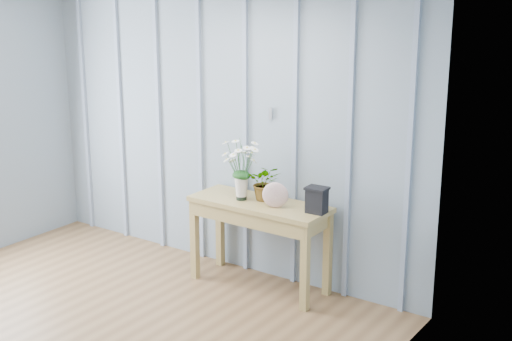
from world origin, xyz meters
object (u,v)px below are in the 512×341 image
Objects in this scene: daisy_vase at (241,160)px; felt_disc_vessel at (275,195)px; sideboard at (259,215)px; carved_box at (317,200)px.

daisy_vase reaches higher than felt_disc_vessel.
carved_box reaches higher than sideboard.
sideboard is at bearing 11.86° from daisy_vase.
carved_box is at bearing -11.05° from felt_disc_vessel.
felt_disc_vessel reaches higher than carved_box.
daisy_vase is 2.61× the size of carved_box.
daisy_vase is 0.42m from felt_disc_vessel.
sideboard is 0.58m from carved_box.
daisy_vase is at bearing -168.14° from sideboard.
carved_box is at bearing 2.55° from sideboard.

